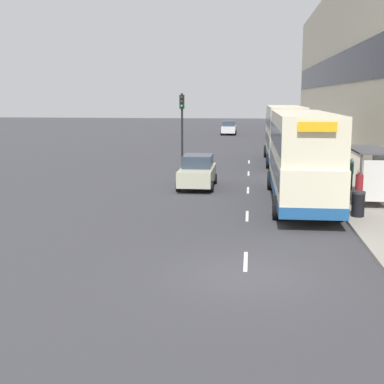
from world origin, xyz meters
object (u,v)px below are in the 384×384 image
object	(u,v)px
bus_shelter	(373,165)
traffic_light_far_kerb	(182,120)
car_2	(229,128)
pedestrian_at_shelter	(359,188)
car_1	(275,130)
litter_bin	(358,204)
car_0	(198,172)
double_decker_bus_near	(302,156)
double_decker_bus_ahead	(284,133)
pedestrian_2	(350,173)

from	to	relation	value
bus_shelter	traffic_light_far_kerb	size ratio (longest dim) A/B	0.80
car_2	pedestrian_at_shelter	bearing A→B (deg)	99.18
pedestrian_at_shelter	traffic_light_far_kerb	distance (m)	14.67
car_1	litter_bin	bearing A→B (deg)	-88.33
car_0	traffic_light_far_kerb	distance (m)	6.32
pedestrian_at_shelter	double_decker_bus_near	bearing A→B (deg)	148.50
double_decker_bus_ahead	traffic_light_far_kerb	distance (m)	9.57
car_0	pedestrian_2	bearing A→B (deg)	176.02
bus_shelter	car_1	bearing A→B (deg)	93.39
car_0	bus_shelter	bearing A→B (deg)	155.07
double_decker_bus_near	car_0	xyz separation A→B (m)	(-5.30, 4.07, -1.39)
traffic_light_far_kerb	car_2	bearing A→B (deg)	87.50
traffic_light_far_kerb	bus_shelter	bearing A→B (deg)	-43.14
traffic_light_far_kerb	double_decker_bus_near	bearing A→B (deg)	-54.40
double_decker_bus_near	car_1	bearing A→B (deg)	89.06
double_decker_bus_ahead	car_0	distance (m)	13.16
litter_bin	traffic_light_far_kerb	size ratio (longest dim) A/B	0.20
pedestrian_at_shelter	litter_bin	bearing A→B (deg)	-101.51
pedestrian_2	litter_bin	bearing A→B (deg)	-97.14
double_decker_bus_near	traffic_light_far_kerb	bearing A→B (deg)	125.60
car_0	pedestrian_2	size ratio (longest dim) A/B	2.53
car_0	pedestrian_2	world-z (taller)	pedestrian_2
bus_shelter	pedestrian_2	distance (m)	3.55
car_2	pedestrian_2	distance (m)	43.39
car_0	car_1	world-z (taller)	car_0
double_decker_bus_ahead	car_0	xyz separation A→B (m)	(-5.47, -11.89, -1.39)
pedestrian_at_shelter	pedestrian_2	bearing A→B (deg)	84.33
pedestrian_2	car_2	bearing A→B (deg)	100.88
car_1	car_2	xyz separation A→B (m)	(-6.00, 2.45, 0.05)
pedestrian_2	litter_bin	world-z (taller)	pedestrian_2
double_decker_bus_near	pedestrian_at_shelter	world-z (taller)	double_decker_bus_near
bus_shelter	car_1	xyz separation A→B (m)	(-2.58, 43.59, -1.04)
double_decker_bus_ahead	car_2	world-z (taller)	double_decker_bus_ahead
double_decker_bus_ahead	pedestrian_2	size ratio (longest dim) A/B	6.17
car_2	litter_bin	distance (m)	49.79
double_decker_bus_ahead	car_2	bearing A→B (deg)	100.25
pedestrian_at_shelter	pedestrian_2	xyz separation A→B (m)	(0.49, 4.98, 0.00)
bus_shelter	pedestrian_2	bearing A→B (deg)	96.52
bus_shelter	litter_bin	size ratio (longest dim) A/B	4.00
car_0	pedestrian_at_shelter	size ratio (longest dim) A/B	2.54
car_1	pedestrian_at_shelter	bearing A→B (deg)	-87.84
bus_shelter	car_0	distance (m)	9.53
pedestrian_at_shelter	traffic_light_far_kerb	bearing A→B (deg)	129.96
double_decker_bus_near	pedestrian_2	world-z (taller)	double_decker_bus_near
traffic_light_far_kerb	litter_bin	bearing A→B (deg)	-54.90
double_decker_bus_near	double_decker_bus_ahead	world-z (taller)	same
bus_shelter	car_1	size ratio (longest dim) A/B	0.96
double_decker_bus_ahead	pedestrian_2	distance (m)	12.82
double_decker_bus_ahead	car_2	xyz separation A→B (m)	(-5.45, 30.15, -1.40)
double_decker_bus_near	litter_bin	bearing A→B (deg)	-56.46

